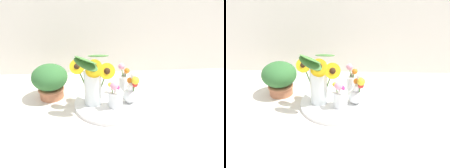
{
  "view_description": "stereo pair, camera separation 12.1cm",
  "coord_description": "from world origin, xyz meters",
  "views": [
    {
      "loc": [
        -0.04,
        -1.0,
        0.67
      ],
      "look_at": [
        0.04,
        0.08,
        0.13
      ],
      "focal_mm": 35.0,
      "sensor_mm": 36.0,
      "label": 1
    },
    {
      "loc": [
        0.08,
        -1.0,
        0.67
      ],
      "look_at": [
        0.04,
        0.08,
        0.13
      ],
      "focal_mm": 35.0,
      "sensor_mm": 36.0,
      "label": 2
    }
  ],
  "objects": [
    {
      "name": "serving_tray",
      "position": [
        0.04,
        0.08,
        0.01
      ],
      "size": [
        0.43,
        0.43,
        0.02
      ],
      "color": "white",
      "rests_on": "ground_plane"
    },
    {
      "name": "ground_plane",
      "position": [
        0.0,
        0.0,
        0.0
      ],
      "size": [
        6.0,
        6.0,
        0.0
      ],
      "primitive_type": "plane",
      "color": "silver"
    },
    {
      "name": "mason_jar_sunflowers",
      "position": [
        -0.07,
        0.06,
        0.16
      ],
      "size": [
        0.26,
        0.23,
        0.31
      ],
      "color": "silver",
      "rests_on": "serving_tray"
    },
    {
      "name": "vase_small_back",
      "position": [
        0.11,
        0.18,
        0.1
      ],
      "size": [
        0.07,
        0.06,
        0.19
      ],
      "color": "white",
      "rests_on": "serving_tray"
    },
    {
      "name": "vase_small_center",
      "position": [
        0.05,
        0.03,
        0.08
      ],
      "size": [
        0.08,
        0.09,
        0.16
      ],
      "color": "white",
      "rests_on": "serving_tray"
    },
    {
      "name": "vase_bulb_right",
      "position": [
        0.15,
        0.07,
        0.09
      ],
      "size": [
        0.09,
        0.09,
        0.17
      ],
      "color": "white",
      "rests_on": "serving_tray"
    },
    {
      "name": "potted_plant",
      "position": [
        -0.32,
        0.19,
        0.12
      ],
      "size": [
        0.21,
        0.21,
        0.21
      ],
      "color": "#B7704C",
      "rests_on": "ground_plane"
    }
  ]
}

